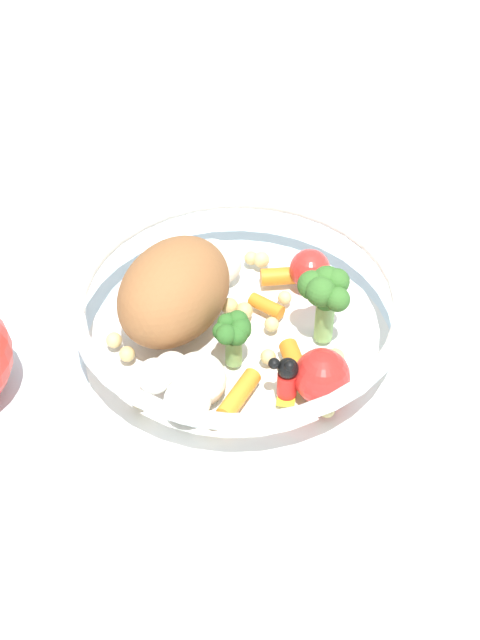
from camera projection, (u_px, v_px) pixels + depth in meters
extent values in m
plane|color=silver|center=(253.00, 344.00, 0.58)|extent=(2.40, 2.40, 0.00)
cylinder|color=white|center=(240.00, 344.00, 0.57)|extent=(0.19, 0.19, 0.01)
torus|color=white|center=(240.00, 300.00, 0.55)|extent=(0.20, 0.20, 0.01)
ellipsoid|color=#935B33|center=(174.00, 292.00, 0.56)|extent=(0.10, 0.10, 0.06)
cylinder|color=#7FAD5B|center=(234.00, 351.00, 0.55)|extent=(0.01, 0.01, 0.02)
sphere|color=#2D6023|center=(242.00, 326.00, 0.54)|extent=(0.01, 0.01, 0.01)
sphere|color=#2D6023|center=(238.00, 321.00, 0.54)|extent=(0.01, 0.01, 0.01)
sphere|color=#2D6023|center=(230.00, 322.00, 0.55)|extent=(0.01, 0.01, 0.01)
sphere|color=#2D6023|center=(226.00, 323.00, 0.54)|extent=(0.01, 0.01, 0.01)
sphere|color=#2D6023|center=(222.00, 331.00, 0.54)|extent=(0.01, 0.01, 0.01)
sphere|color=#2D6023|center=(226.00, 334.00, 0.53)|extent=(0.01, 0.01, 0.01)
sphere|color=#2D6023|center=(237.00, 335.00, 0.54)|extent=(0.01, 0.01, 0.01)
sphere|color=#2D6023|center=(240.00, 330.00, 0.54)|extent=(0.01, 0.01, 0.01)
cylinder|color=#7FAD5B|center=(324.00, 321.00, 0.56)|extent=(0.01, 0.01, 0.03)
sphere|color=#386B28|center=(337.00, 281.00, 0.55)|extent=(0.02, 0.02, 0.02)
sphere|color=#386B28|center=(327.00, 281.00, 0.55)|extent=(0.02, 0.02, 0.02)
sphere|color=#386B28|center=(312.00, 285.00, 0.55)|extent=(0.02, 0.02, 0.02)
sphere|color=#386B28|center=(321.00, 292.00, 0.54)|extent=(0.02, 0.02, 0.02)
sphere|color=#386B28|center=(338.00, 299.00, 0.54)|extent=(0.02, 0.02, 0.02)
sphere|color=white|center=(198.00, 380.00, 0.53)|extent=(0.03, 0.03, 0.03)
sphere|color=white|center=(172.00, 371.00, 0.54)|extent=(0.02, 0.02, 0.02)
sphere|color=white|center=(155.00, 376.00, 0.52)|extent=(0.02, 0.02, 0.02)
sphere|color=white|center=(187.00, 401.00, 0.52)|extent=(0.03, 0.03, 0.03)
sphere|color=silver|center=(222.00, 265.00, 0.61)|extent=(0.02, 0.02, 0.02)
sphere|color=silver|center=(212.00, 262.00, 0.61)|extent=(0.03, 0.03, 0.03)
sphere|color=silver|center=(209.00, 259.00, 0.60)|extent=(0.02, 0.02, 0.02)
sphere|color=silver|center=(216.00, 280.00, 0.60)|extent=(0.02, 0.02, 0.02)
cube|color=yellow|center=(282.00, 397.00, 0.54)|extent=(0.02, 0.02, 0.00)
cylinder|color=red|center=(282.00, 385.00, 0.53)|extent=(0.02, 0.02, 0.02)
sphere|color=black|center=(283.00, 370.00, 0.52)|extent=(0.01, 0.01, 0.01)
sphere|color=black|center=(293.00, 365.00, 0.52)|extent=(0.01, 0.01, 0.01)
sphere|color=black|center=(274.00, 364.00, 0.52)|extent=(0.01, 0.01, 0.01)
cylinder|color=orange|center=(280.00, 276.00, 0.61)|extent=(0.03, 0.02, 0.01)
cylinder|color=orange|center=(266.00, 306.00, 0.59)|extent=(0.02, 0.02, 0.01)
cylinder|color=orange|center=(295.00, 364.00, 0.55)|extent=(0.01, 0.03, 0.01)
cylinder|color=orange|center=(239.00, 395.00, 0.53)|extent=(0.03, 0.03, 0.01)
sphere|color=red|center=(322.00, 376.00, 0.53)|extent=(0.03, 0.03, 0.03)
sphere|color=red|center=(310.00, 269.00, 0.60)|extent=(0.03, 0.03, 0.03)
sphere|color=#D1B775|center=(271.00, 323.00, 0.58)|extent=(0.01, 0.01, 0.01)
sphere|color=tan|center=(239.00, 312.00, 0.58)|extent=(0.01, 0.01, 0.01)
sphere|color=#D1B775|center=(266.00, 357.00, 0.55)|extent=(0.01, 0.01, 0.01)
sphere|color=#D1B775|center=(285.00, 298.00, 0.59)|extent=(0.01, 0.01, 0.01)
sphere|color=tan|center=(214.00, 420.00, 0.52)|extent=(0.01, 0.01, 0.01)
sphere|color=#D1B775|center=(261.00, 259.00, 0.62)|extent=(0.01, 0.01, 0.01)
sphere|color=tan|center=(251.00, 258.00, 0.62)|extent=(0.01, 0.01, 0.01)
sphere|color=tan|center=(335.00, 357.00, 0.55)|extent=(0.01, 0.01, 0.01)
sphere|color=tan|center=(327.00, 410.00, 0.52)|extent=(0.01, 0.01, 0.01)
sphere|color=tan|center=(140.00, 400.00, 0.53)|extent=(0.01, 0.01, 0.01)
sphere|color=#D1B775|center=(114.00, 340.00, 0.56)|extent=(0.01, 0.01, 0.01)
sphere|color=tan|center=(127.00, 354.00, 0.56)|extent=(0.01, 0.01, 0.01)
sphere|color=#D1B775|center=(229.00, 334.00, 0.57)|extent=(0.01, 0.01, 0.01)
sphere|color=tan|center=(230.00, 306.00, 0.59)|extent=(0.01, 0.01, 0.01)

